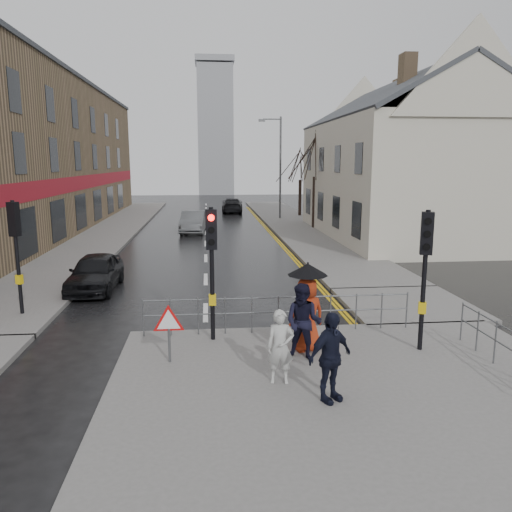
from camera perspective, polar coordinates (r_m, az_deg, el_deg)
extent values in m
plane|color=black|center=(12.92, -5.80, -10.34)|extent=(120.00, 120.00, 0.00)
cube|color=#605E5B|center=(10.12, 12.13, -16.30)|extent=(10.00, 9.00, 0.14)
cube|color=#605E5B|center=(35.97, -16.17, 2.99)|extent=(4.00, 44.00, 0.14)
cube|color=#605E5B|center=(37.89, 4.16, 3.75)|extent=(4.00, 40.00, 0.14)
cube|color=#605E5B|center=(16.99, 16.81, -5.33)|extent=(4.00, 4.20, 0.14)
cube|color=#84694C|center=(36.15, -25.61, 10.25)|extent=(8.00, 42.00, 10.00)
cube|color=beige|center=(32.35, 16.14, 8.28)|extent=(9.00, 16.00, 7.00)
cube|color=#84694C|center=(28.43, 16.91, 19.51)|extent=(0.70, 0.90, 1.80)
cube|color=#84694C|center=(36.78, 16.05, 17.43)|extent=(0.70, 0.90, 1.80)
cube|color=gray|center=(74.21, -4.66, 14.03)|extent=(5.00, 5.00, 18.00)
cylinder|color=black|center=(12.58, -5.05, -2.14)|extent=(0.11, 0.11, 3.40)
cube|color=black|center=(12.37, -5.14, 3.06)|extent=(0.28, 0.22, 1.00)
cylinder|color=#FF0C07|center=(12.20, -5.15, 4.37)|extent=(0.16, 0.04, 0.16)
cylinder|color=black|center=(12.23, -5.13, 2.97)|extent=(0.16, 0.04, 0.16)
cylinder|color=black|center=(12.28, -5.11, 1.58)|extent=(0.16, 0.04, 0.16)
cube|color=gold|center=(12.74, -5.00, -5.00)|extent=(0.18, 0.14, 0.28)
cylinder|color=black|center=(12.49, 18.63, -2.76)|extent=(0.11, 0.11, 3.40)
cube|color=black|center=(12.29, 18.95, 2.47)|extent=(0.34, 0.30, 1.00)
cylinder|color=black|center=(12.11, 19.09, 3.78)|extent=(0.16, 0.09, 0.16)
cylinder|color=black|center=(12.15, 19.00, 2.38)|extent=(0.16, 0.09, 0.16)
cylinder|color=black|center=(12.20, 18.91, 0.98)|extent=(0.16, 0.09, 0.16)
cube|color=gold|center=(12.65, 18.46, -5.62)|extent=(0.22, 0.19, 0.28)
cylinder|color=black|center=(16.31, -25.61, -0.20)|extent=(0.11, 0.11, 3.40)
cube|color=black|center=(16.16, -25.94, 3.81)|extent=(0.34, 0.30, 1.00)
cylinder|color=black|center=(16.24, -25.71, 4.92)|extent=(0.16, 0.09, 0.16)
cylinder|color=black|center=(16.26, -25.63, 3.87)|extent=(0.16, 0.09, 0.16)
cylinder|color=black|center=(16.30, -25.54, 2.83)|extent=(0.16, 0.09, 0.16)
cube|color=gold|center=(16.44, -25.43, -2.43)|extent=(0.22, 0.19, 0.28)
cylinder|color=#595B5E|center=(13.39, -12.77, -6.90)|extent=(0.04, 0.04, 1.00)
cylinder|color=#595B5E|center=(14.33, 16.84, -5.93)|extent=(0.04, 0.04, 1.00)
cylinder|color=#595B5E|center=(13.28, 2.58, -4.76)|extent=(7.10, 0.04, 0.04)
cylinder|color=#595B5E|center=(13.39, 2.57, -6.41)|extent=(7.10, 0.04, 0.04)
cylinder|color=#595B5E|center=(13.80, 22.45, -6.93)|extent=(0.04, 0.04, 1.00)
cylinder|color=#595B5E|center=(11.63, -9.87, -9.90)|extent=(0.06, 0.06, 0.85)
cylinder|color=red|center=(11.46, -9.95, -7.44)|extent=(0.80, 0.03, 0.80)
cylinder|color=white|center=(11.44, -9.96, -7.47)|extent=(0.60, 0.03, 0.60)
cylinder|color=#595B5E|center=(40.50, 2.80, 9.99)|extent=(0.16, 0.16, 8.00)
cylinder|color=#595B5E|center=(40.54, 1.84, 15.37)|extent=(1.40, 0.10, 0.10)
cube|color=#595B5E|center=(40.43, 0.67, 15.25)|extent=(0.50, 0.25, 0.18)
cylinder|color=black|center=(34.96, 6.66, 6.13)|extent=(0.26, 0.26, 3.50)
cylinder|color=black|center=(42.90, 5.04, 6.66)|extent=(0.26, 0.26, 3.00)
imported|color=#B3B4AF|center=(10.36, 2.79, -10.32)|extent=(0.60, 0.43, 1.54)
imported|color=black|center=(11.48, 5.44, -7.56)|extent=(1.08, 1.00, 1.79)
imported|color=#A42E13|center=(12.05, 5.84, -6.66)|extent=(1.00, 0.78, 1.81)
cylinder|color=black|center=(12.02, 5.85, -6.21)|extent=(0.02, 0.02, 2.01)
cone|color=black|center=(11.77, 5.94, -1.53)|extent=(0.96, 0.96, 0.28)
imported|color=black|center=(9.67, 8.46, -11.36)|extent=(1.10, 0.88, 1.75)
imported|color=black|center=(19.11, -17.89, -1.78)|extent=(1.65, 3.95, 1.34)
imported|color=#515457|center=(33.52, -7.19, 3.90)|extent=(1.76, 4.41, 1.43)
imported|color=black|center=(46.63, -2.73, 5.81)|extent=(2.14, 4.73, 1.34)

